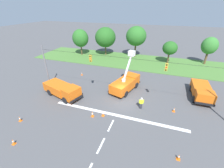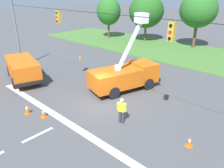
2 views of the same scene
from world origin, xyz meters
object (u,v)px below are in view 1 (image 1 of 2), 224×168
utility_truck_support_near (202,91)px  tree_far_west (80,38)px  road_worker (141,103)px  traffic_cone_mid_right (20,119)px  traffic_cone_foreground_right (174,110)px  tree_west (105,37)px  utility_truck_support_far (62,89)px  tree_far_east (210,46)px  traffic_cone_lane_edge_b (92,114)px  traffic_cone_mid_left (82,74)px  traffic_cone_foreground_left (103,114)px  traffic_cone_lane_edge_a (179,157)px  tree_east (170,48)px  traffic_cone_near_bucket (13,142)px  tree_centre (136,36)px  utility_truck_bucket_lift (126,83)px

utility_truck_support_near → tree_far_west: bearing=154.0°
road_worker → traffic_cone_mid_right: 15.35m
tree_far_west → traffic_cone_foreground_right: (24.14, -18.67, -4.33)m
tree_far_west → tree_west: (6.36, 2.29, 0.21)m
utility_truck_support_far → tree_far_east: bearing=44.5°
utility_truck_support_far → traffic_cone_lane_edge_b: (6.40, -2.96, -0.76)m
traffic_cone_foreground_right → traffic_cone_mid_left: bearing=159.6°
tree_far_west → traffic_cone_mid_right: bearing=-76.6°
traffic_cone_foreground_left → traffic_cone_lane_edge_a: size_ratio=1.11×
tree_west → traffic_cone_lane_edge_a: (18.03, -28.24, -4.54)m
tree_east → traffic_cone_lane_edge_a: tree_east is taller
utility_truck_support_near → utility_truck_support_far: bearing=-162.2°
tree_west → tree_east: bearing=-5.4°
tree_west → traffic_cone_foreground_right: (17.78, -20.95, -4.55)m
traffic_cone_foreground_left → traffic_cone_near_bucket: (-6.94, -7.04, -0.03)m
tree_centre → traffic_cone_near_bucket: 33.85m
traffic_cone_mid_left → traffic_cone_foreground_right: bearing=-20.4°
traffic_cone_near_bucket → traffic_cone_lane_edge_b: size_ratio=0.83×
traffic_cone_foreground_left → traffic_cone_lane_edge_b: bearing=-156.0°
traffic_cone_lane_edge_b → traffic_cone_near_bucket: bearing=-131.4°
tree_centre → traffic_cone_foreground_right: size_ratio=12.35×
traffic_cone_near_bucket → traffic_cone_lane_edge_b: bearing=48.6°
traffic_cone_foreground_left → traffic_cone_lane_edge_a: bearing=-21.1°
utility_truck_bucket_lift → traffic_cone_foreground_left: 7.46m
traffic_cone_lane_edge_a → traffic_cone_near_bucket: bearing=-167.0°
traffic_cone_lane_edge_b → traffic_cone_mid_left: bearing=124.8°
traffic_cone_mid_right → utility_truck_support_far: bearing=76.5°
tree_far_west → traffic_cone_mid_right: (6.37, -26.72, -4.29)m
traffic_cone_foreground_right → tree_far_west: bearing=142.3°
utility_truck_support_far → traffic_cone_foreground_left: bearing=-17.6°
tree_far_east → traffic_cone_near_bucket: tree_far_east is taller
road_worker → utility_truck_bucket_lift: bearing=127.5°
tree_west → traffic_cone_mid_right: tree_west is taller
tree_centre → tree_west: bearing=-172.4°
traffic_cone_lane_edge_a → utility_truck_support_near: bearing=73.5°
tree_centre → traffic_cone_lane_edge_b: (-0.11, -26.46, -5.05)m
traffic_cone_mid_left → traffic_cone_lane_edge_b: (7.56, -10.88, 0.11)m
traffic_cone_foreground_left → traffic_cone_mid_right: (-9.20, -4.17, -0.01)m
tree_centre → tree_far_east: 16.98m
traffic_cone_mid_right → utility_truck_bucket_lift: bearing=48.2°
tree_west → utility_truck_support_near: bearing=-36.4°
tree_west → traffic_cone_foreground_left: 26.86m
tree_centre → traffic_cone_lane_edge_b: size_ratio=9.84×
traffic_cone_near_bucket → traffic_cone_lane_edge_b: (5.72, 6.49, 0.08)m
utility_truck_bucket_lift → road_worker: size_ratio=3.69×
traffic_cone_foreground_right → traffic_cone_near_bucket: traffic_cone_near_bucket is taller
traffic_cone_foreground_left → traffic_cone_foreground_right: traffic_cone_foreground_left is taller
tree_far_east → utility_truck_support_near: size_ratio=1.06×
utility_truck_bucket_lift → utility_truck_support_near: utility_truck_bucket_lift is taller
tree_centre → utility_truck_bucket_lift: bearing=-83.3°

